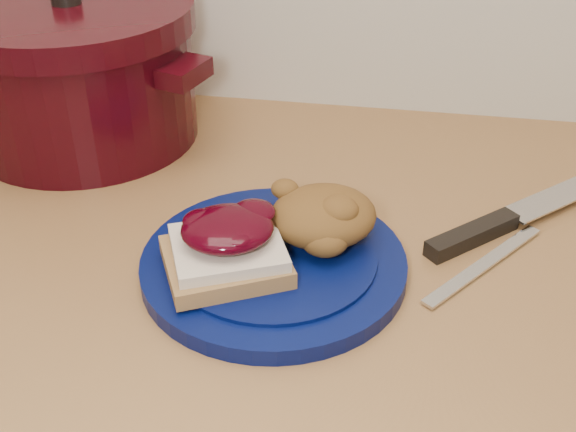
% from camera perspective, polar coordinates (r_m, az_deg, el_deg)
% --- Properties ---
extents(plate, '(0.32, 0.32, 0.02)m').
position_cam_1_polar(plate, '(0.67, -1.14, -3.85)').
color(plate, '#040C3E').
rests_on(plate, wood_countertop).
extents(sandwich, '(0.13, 0.13, 0.05)m').
position_cam_1_polar(sandwich, '(0.63, -4.86, -2.39)').
color(sandwich, olive).
rests_on(sandwich, plate).
extents(stuffing_mound, '(0.12, 0.12, 0.05)m').
position_cam_1_polar(stuffing_mound, '(0.67, 2.80, -0.01)').
color(stuffing_mound, brown).
rests_on(stuffing_mound, plate).
extents(chef_knife, '(0.23, 0.22, 0.02)m').
position_cam_1_polar(chef_knife, '(0.75, 16.45, -0.48)').
color(chef_knife, black).
rests_on(chef_knife, wood_countertop).
extents(butter_knife, '(0.12, 0.14, 0.00)m').
position_cam_1_polar(butter_knife, '(0.70, 15.24, -3.70)').
color(butter_knife, silver).
rests_on(butter_knife, wood_countertop).
extents(dutch_oven, '(0.36, 0.36, 0.18)m').
position_cam_1_polar(dutch_oven, '(0.91, -16.25, 10.93)').
color(dutch_oven, black).
rests_on(dutch_oven, wood_countertop).
extents(pepper_grinder, '(0.08, 0.08, 0.14)m').
position_cam_1_polar(pepper_grinder, '(1.00, -19.37, 11.64)').
color(pepper_grinder, black).
rests_on(pepper_grinder, wood_countertop).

